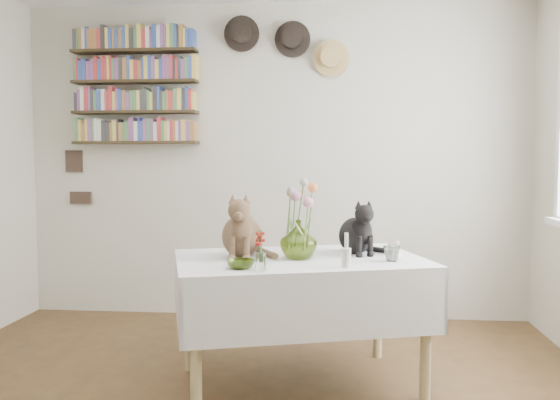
# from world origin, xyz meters

# --- Properties ---
(room) EXTENTS (4.08, 4.58, 2.58)m
(room) POSITION_xyz_m (0.00, 0.00, 1.25)
(room) COLOR brown
(room) RESTS_ON ground
(dining_table) EXTENTS (1.54, 1.21, 0.72)m
(dining_table) POSITION_xyz_m (0.29, 0.79, 0.54)
(dining_table) COLOR white
(dining_table) RESTS_ON room
(tabby_cat) EXTENTS (0.26, 0.32, 0.36)m
(tabby_cat) POSITION_xyz_m (-0.03, 0.80, 0.91)
(tabby_cat) COLOR brown
(tabby_cat) RESTS_ON dining_table
(black_cat) EXTENTS (0.30, 0.33, 0.32)m
(black_cat) POSITION_xyz_m (0.61, 0.97, 0.88)
(black_cat) COLOR black
(black_cat) RESTS_ON dining_table
(flower_vase) EXTENTS (0.22, 0.22, 0.21)m
(flower_vase) POSITION_xyz_m (0.29, 0.75, 0.83)
(flower_vase) COLOR #8EAA3E
(flower_vase) RESTS_ON dining_table
(green_bowl) EXTENTS (0.20, 0.20, 0.04)m
(green_bowl) POSITION_xyz_m (0.02, 0.43, 0.74)
(green_bowl) COLOR #8EAA3E
(green_bowl) RESTS_ON dining_table
(drinking_glass) EXTENTS (0.10, 0.10, 0.08)m
(drinking_glass) POSITION_xyz_m (0.79, 0.72, 0.76)
(drinking_glass) COLOR white
(drinking_glass) RESTS_ON dining_table
(candlestick) EXTENTS (0.05, 0.05, 0.18)m
(candlestick) POSITION_xyz_m (0.55, 0.51, 0.78)
(candlestick) COLOR white
(candlestick) RESTS_ON dining_table
(berry_jar) EXTENTS (0.06, 0.06, 0.22)m
(berry_jar) POSITION_xyz_m (0.13, 0.37, 0.82)
(berry_jar) COLOR white
(berry_jar) RESTS_ON dining_table
(porcelain_figurine) EXTENTS (0.05, 0.05, 0.09)m
(porcelain_figurine) POSITION_xyz_m (0.84, 0.88, 0.76)
(porcelain_figurine) COLOR white
(porcelain_figurine) RESTS_ON dining_table
(flower_bouquet) EXTENTS (0.17, 0.12, 0.39)m
(flower_bouquet) POSITION_xyz_m (0.29, 0.77, 1.06)
(flower_bouquet) COLOR #4C7233
(flower_bouquet) RESTS_ON flower_vase
(bookshelf_unit) EXTENTS (1.00, 0.16, 0.91)m
(bookshelf_unit) POSITION_xyz_m (-1.10, 2.16, 1.84)
(bookshelf_unit) COLOR #322614
(bookshelf_unit) RESTS_ON room
(wall_hats) EXTENTS (0.98, 0.09, 0.48)m
(wall_hats) POSITION_xyz_m (0.12, 2.19, 2.17)
(wall_hats) COLOR black
(wall_hats) RESTS_ON room
(wall_art_plaques) EXTENTS (0.21, 0.02, 0.44)m
(wall_art_plaques) POSITION_xyz_m (-1.63, 2.23, 1.12)
(wall_art_plaques) COLOR #38281E
(wall_art_plaques) RESTS_ON room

